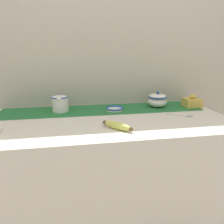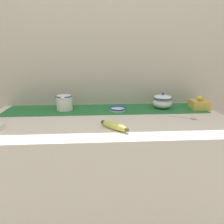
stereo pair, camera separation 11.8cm
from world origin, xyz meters
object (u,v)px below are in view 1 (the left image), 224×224
(small_dish, at_px, (115,109))
(gift_box, at_px, (192,102))
(spoon, at_px, (188,116))
(cream_pitcher, at_px, (60,103))
(banana, at_px, (117,126))
(sugar_bowl, at_px, (157,100))

(small_dish, relative_size, gift_box, 1.00)
(spoon, bearing_deg, cream_pitcher, -169.03)
(small_dish, height_order, gift_box, gift_box)
(banana, xyz_separation_m, gift_box, (0.63, 0.35, 0.02))
(small_dish, height_order, spoon, small_dish)
(small_dish, xyz_separation_m, gift_box, (0.58, 0.00, 0.02))
(spoon, xyz_separation_m, gift_box, (0.15, 0.21, 0.03))
(cream_pitcher, xyz_separation_m, sugar_bowl, (0.69, -0.00, -0.00))
(sugar_bowl, bearing_deg, banana, -134.08)
(sugar_bowl, xyz_separation_m, small_dish, (-0.33, -0.04, -0.04))
(banana, bearing_deg, cream_pitcher, 129.44)
(sugar_bowl, bearing_deg, cream_pitcher, 179.91)
(banana, xyz_separation_m, spoon, (0.48, 0.14, -0.02))
(small_dish, bearing_deg, sugar_bowl, 6.40)
(banana, bearing_deg, small_dish, 81.97)
(cream_pitcher, height_order, banana, cream_pitcher)
(gift_box, bearing_deg, cream_pitcher, 177.76)
(small_dish, bearing_deg, spoon, -25.70)
(cream_pitcher, bearing_deg, gift_box, -2.24)
(banana, bearing_deg, sugar_bowl, 45.92)
(sugar_bowl, bearing_deg, gift_box, -8.00)
(spoon, bearing_deg, sugar_bowl, 142.00)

